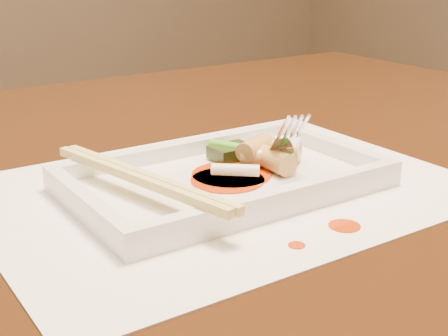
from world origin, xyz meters
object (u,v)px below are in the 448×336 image
plate_base (224,183)px  chopstick_a (136,178)px  placemat (224,189)px  fork (278,81)px  table (110,288)px

plate_base → chopstick_a: chopstick_a is taller
placemat → chopstick_a: size_ratio=1.97×
plate_base → fork: bearing=14.4°
table → fork: fork is taller
table → placemat: 0.15m
table → plate_base: 0.15m
placemat → fork: bearing=14.4°
placemat → fork: fork is taller
plate_base → chopstick_a: 0.08m
chopstick_a → fork: fork is taller
table → chopstick_a: (0.00, -0.07, 0.13)m
plate_base → chopstick_a: bearing=-180.0°
fork → placemat: bearing=-165.6°
fork → plate_base: bearing=-165.6°
chopstick_a → plate_base: bearing=0.0°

